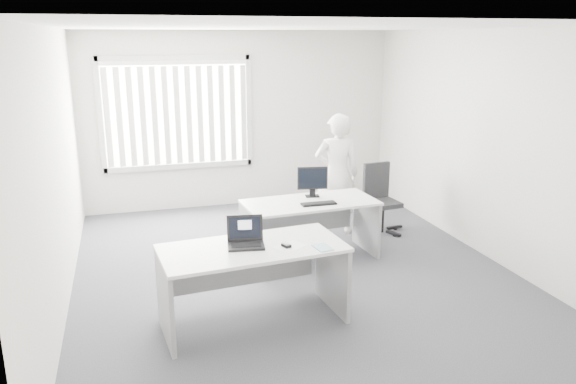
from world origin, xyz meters
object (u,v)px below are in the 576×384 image
object	(u,v)px
monitor	(313,182)
office_chair	(380,211)
laptop	(246,234)
desk_near	(253,268)
person	(337,174)
desk_far	(310,217)

from	to	relation	value
monitor	office_chair	bearing A→B (deg)	32.13
office_chair	monitor	bearing A→B (deg)	-164.41
monitor	laptop	bearing A→B (deg)	-116.56
desk_near	office_chair	xyz separation A→B (m)	(2.34, 2.10, -0.27)
person	office_chair	bearing A→B (deg)	-178.88
office_chair	desk_near	bearing A→B (deg)	-144.38
desk_far	person	bearing A→B (deg)	46.75
office_chair	person	distance (m)	0.84
office_chair	laptop	xyz separation A→B (m)	(-2.40, -2.10, 0.62)
desk_far	desk_near	bearing A→B (deg)	-130.19
office_chair	monitor	world-z (taller)	monitor
desk_near	desk_far	world-z (taller)	desk_near
desk_near	office_chair	distance (m)	3.16
desk_far	laptop	size ratio (longest dim) A/B	4.90
office_chair	laptop	bearing A→B (deg)	-145.20
desk_far	office_chair	distance (m)	1.48
desk_far	monitor	size ratio (longest dim) A/B	4.37
person	laptop	bearing A→B (deg)	64.02
desk_near	desk_far	size ratio (longest dim) A/B	1.07
desk_far	monitor	distance (m)	0.46
office_chair	person	bearing A→B (deg)	162.19
person	desk_far	bearing A→B (deg)	63.15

